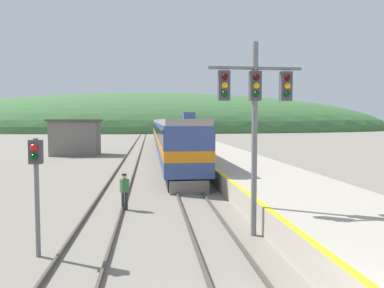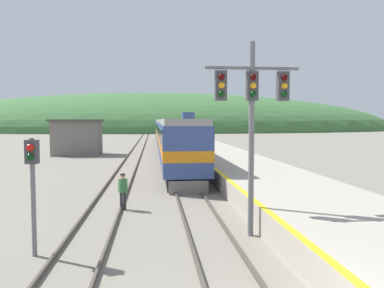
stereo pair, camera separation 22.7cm
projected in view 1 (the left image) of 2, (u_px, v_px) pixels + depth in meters
track_main at (161, 140)px, 75.94m from camera, size 1.52×180.00×0.16m
track_siding at (140, 140)px, 75.48m from camera, size 1.52×180.00×0.16m
platform at (195, 144)px, 56.58m from camera, size 5.54×140.00×1.04m
distant_hills at (156, 130)px, 152.37m from camera, size 196.32×88.34×29.67m
station_shed at (76, 137)px, 43.76m from camera, size 5.73×4.64×4.17m
express_train_lead_car at (176, 142)px, 30.59m from camera, size 2.85×21.16×4.53m
carriage_second at (165, 133)px, 53.10m from camera, size 2.84×22.00×4.17m
carriage_third at (161, 129)px, 75.80m from camera, size 2.84×22.00×4.17m
signal_mast_main at (255, 105)px, 12.98m from camera, size 3.30×0.42×6.78m
signal_post_siding at (36, 172)px, 11.05m from camera, size 0.36×0.42×3.56m
track_worker at (124, 190)px, 17.01m from camera, size 0.42×0.37×1.66m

